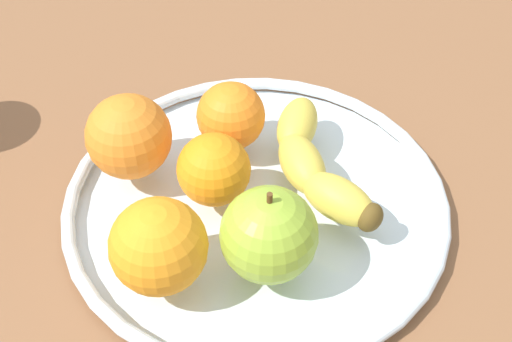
{
  "coord_description": "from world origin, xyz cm",
  "views": [
    {
      "loc": [
        37.32,
        -12.52,
        45.41
      ],
      "look_at": [
        0.0,
        0.0,
        4.8
      ],
      "focal_mm": 47.21,
      "sensor_mm": 36.0,
      "label": 1
    }
  ],
  "objects_px": {
    "banana": "(314,164)",
    "orange_back_left": "(214,170)",
    "fruit_bowl": "(256,202)",
    "orange_front_left": "(234,115)",
    "apple": "(269,235)",
    "orange_back_right": "(129,136)",
    "orange_front_right": "(159,246)"
  },
  "relations": [
    {
      "from": "orange_back_right",
      "to": "banana",
      "type": "bearing_deg",
      "value": 66.62
    },
    {
      "from": "fruit_bowl",
      "to": "orange_front_left",
      "type": "xyz_separation_m",
      "value": [
        -0.07,
        0.0,
        0.04
      ]
    },
    {
      "from": "banana",
      "to": "apple",
      "type": "distance_m",
      "value": 0.11
    },
    {
      "from": "fruit_bowl",
      "to": "orange_back_right",
      "type": "distance_m",
      "value": 0.12
    },
    {
      "from": "orange_back_right",
      "to": "orange_front_left",
      "type": "relative_size",
      "value": 1.19
    },
    {
      "from": "banana",
      "to": "orange_back_left",
      "type": "relative_size",
      "value": 2.81
    },
    {
      "from": "orange_back_left",
      "to": "banana",
      "type": "bearing_deg",
      "value": 84.75
    },
    {
      "from": "apple",
      "to": "orange_back_right",
      "type": "relative_size",
      "value": 1.11
    },
    {
      "from": "banana",
      "to": "orange_front_left",
      "type": "bearing_deg",
      "value": -142.72
    },
    {
      "from": "orange_back_left",
      "to": "orange_front_left",
      "type": "height_order",
      "value": "same"
    },
    {
      "from": "fruit_bowl",
      "to": "orange_back_left",
      "type": "xyz_separation_m",
      "value": [
        -0.01,
        -0.03,
        0.04
      ]
    },
    {
      "from": "orange_back_left",
      "to": "orange_front_left",
      "type": "relative_size",
      "value": 1.0
    },
    {
      "from": "banana",
      "to": "orange_back_left",
      "type": "distance_m",
      "value": 0.09
    },
    {
      "from": "banana",
      "to": "orange_back_right",
      "type": "xyz_separation_m",
      "value": [
        -0.06,
        -0.15,
        0.02
      ]
    },
    {
      "from": "fruit_bowl",
      "to": "orange_back_right",
      "type": "bearing_deg",
      "value": -125.76
    },
    {
      "from": "fruit_bowl",
      "to": "orange_back_left",
      "type": "relative_size",
      "value": 5.37
    },
    {
      "from": "apple",
      "to": "orange_back_right",
      "type": "distance_m",
      "value": 0.16
    },
    {
      "from": "orange_front_left",
      "to": "apple",
      "type": "bearing_deg",
      "value": -6.92
    },
    {
      "from": "orange_front_right",
      "to": "orange_front_left",
      "type": "relative_size",
      "value": 1.19
    },
    {
      "from": "banana",
      "to": "orange_front_left",
      "type": "height_order",
      "value": "orange_front_left"
    },
    {
      "from": "banana",
      "to": "orange_front_left",
      "type": "relative_size",
      "value": 2.8
    },
    {
      "from": "banana",
      "to": "apple",
      "type": "bearing_deg",
      "value": -41.61
    },
    {
      "from": "banana",
      "to": "orange_front_right",
      "type": "distance_m",
      "value": 0.16
    },
    {
      "from": "orange_back_right",
      "to": "orange_front_left",
      "type": "distance_m",
      "value": 0.1
    },
    {
      "from": "fruit_bowl",
      "to": "orange_front_right",
      "type": "xyz_separation_m",
      "value": [
        0.06,
        -0.1,
        0.05
      ]
    },
    {
      "from": "orange_back_right",
      "to": "orange_front_left",
      "type": "bearing_deg",
      "value": 92.61
    },
    {
      "from": "orange_front_right",
      "to": "orange_back_right",
      "type": "distance_m",
      "value": 0.13
    },
    {
      "from": "orange_front_right",
      "to": "orange_back_left",
      "type": "bearing_deg",
      "value": 138.02
    },
    {
      "from": "orange_back_left",
      "to": "orange_front_left",
      "type": "bearing_deg",
      "value": 148.8
    },
    {
      "from": "fruit_bowl",
      "to": "orange_front_right",
      "type": "bearing_deg",
      "value": -58.88
    },
    {
      "from": "fruit_bowl",
      "to": "orange_front_left",
      "type": "height_order",
      "value": "orange_front_left"
    },
    {
      "from": "fruit_bowl",
      "to": "orange_back_left",
      "type": "distance_m",
      "value": 0.05
    }
  ]
}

